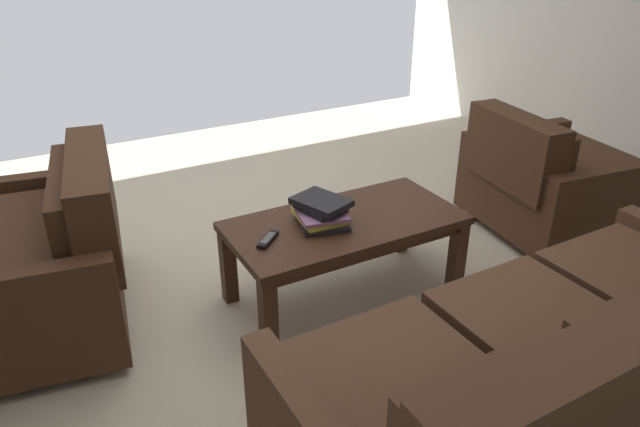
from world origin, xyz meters
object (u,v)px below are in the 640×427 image
Objects in this scene: sofa_main at (564,378)px; tv_remote at (268,240)px; loveseat_near at (36,259)px; book_stack at (321,212)px; coffee_table at (345,232)px; armchair_side at (547,181)px.

tv_remote is (0.56, -1.24, 0.09)m from sofa_main.
book_stack is (-1.27, 0.49, 0.16)m from loveseat_near.
book_stack is 0.31m from tv_remote.
armchair_side is at bearing -179.10° from coffee_table.
tv_remote is at bearing 8.20° from book_stack.
sofa_main reaches higher than armchair_side.
loveseat_near is at bearing -9.65° from armchair_side.
armchair_side is 6.66× the size of tv_remote.
loveseat_near is 8.27× the size of tv_remote.
loveseat_near is (1.52, -1.77, -0.01)m from sofa_main.
coffee_table is 0.18m from book_stack.
armchair_side is (-1.35, -1.28, -0.03)m from sofa_main.
sofa_main reaches higher than loveseat_near.
loveseat_near is 1.11m from tv_remote.
coffee_table is at bearing -84.08° from sofa_main.
tv_remote is (0.31, 0.04, -0.05)m from book_stack.
coffee_table is 3.71× the size of book_stack.
coffee_table is 7.93× the size of tv_remote.
book_stack is at bearing -0.08° from armchair_side.
loveseat_near is 3.87× the size of book_stack.
coffee_table is 1.49m from armchair_side.
armchair_side reaches higher than book_stack.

